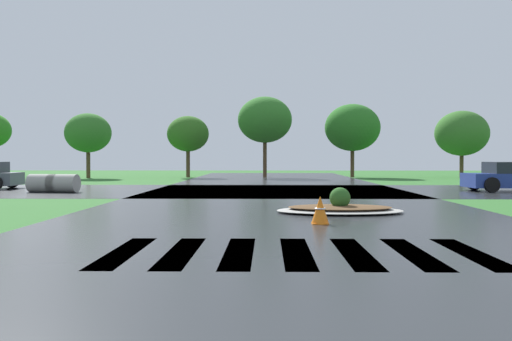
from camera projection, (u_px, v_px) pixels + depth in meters
asphalt_roadway at (287, 221)px, 13.32m from camera, size 11.31×80.00×0.01m
asphalt_cross_road at (277, 191)px, 25.28m from camera, size 90.00×10.18×0.01m
crosswalk_stripes at (297, 253)px, 8.87m from camera, size 5.85×3.02×0.01m
median_island at (340, 208)px, 15.23m from camera, size 3.39×2.09×0.68m
drainage_pipe_stack at (53, 183)px, 24.09m from camera, size 2.22×1.06×0.77m
traffic_cone at (320, 210)px, 12.68m from camera, size 0.40×0.40×0.63m
background_treeline at (269, 129)px, 41.63m from camera, size 38.10×5.77×5.94m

